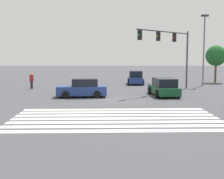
% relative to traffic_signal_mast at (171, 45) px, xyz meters
% --- Properties ---
extents(ground_plane, '(154.63, 154.63, 0.00)m').
position_rel_traffic_signal_mast_xyz_m(ground_plane, '(-5.82, -5.82, -4.47)').
color(ground_plane, '#47474C').
extents(crosswalk_markings, '(11.51, 6.30, 0.01)m').
position_rel_traffic_signal_mast_xyz_m(crosswalk_markings, '(-5.82, -12.97, -4.46)').
color(crosswalk_markings, silver).
rests_on(crosswalk_markings, ground_plane).
extents(traffic_signal_mast, '(5.99, 5.99, 5.90)m').
position_rel_traffic_signal_mast_xyz_m(traffic_signal_mast, '(0.00, 0.00, 0.00)').
color(traffic_signal_mast, '#47474C').
rests_on(traffic_signal_mast, ground_plane).
extents(car_0, '(4.20, 2.16, 1.54)m').
position_rel_traffic_signal_mast_xyz_m(car_0, '(-8.25, -3.97, -3.75)').
color(car_0, navy).
rests_on(car_0, ground_plane).
extents(car_2, '(2.14, 4.42, 1.63)m').
position_rel_traffic_signal_mast_xyz_m(car_2, '(-2.60, 7.45, -3.70)').
color(car_2, navy).
rests_on(car_2, ground_plane).
extents(car_4, '(2.28, 4.54, 1.54)m').
position_rel_traffic_signal_mast_xyz_m(car_4, '(-1.31, -3.47, -3.73)').
color(car_4, '#144728').
rests_on(car_4, ground_plane).
extents(pedestrian, '(0.41, 0.41, 1.64)m').
position_rel_traffic_signal_mast_xyz_m(pedestrian, '(-13.94, 2.48, -3.55)').
color(pedestrian, '#38383D').
rests_on(pedestrian, ground_plane).
extents(street_light_pole_b, '(0.80, 0.36, 7.99)m').
position_rel_traffic_signal_mast_xyz_m(street_light_pole_b, '(4.91, 5.38, 0.32)').
color(street_light_pole_b, slate).
rests_on(street_light_pole_b, ground_plane).
extents(tree_corner_b, '(2.61, 2.61, 4.71)m').
position_rel_traffic_signal_mast_xyz_m(tree_corner_b, '(7.82, 9.44, -1.08)').
color(tree_corner_b, brown).
rests_on(tree_corner_b, ground_plane).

